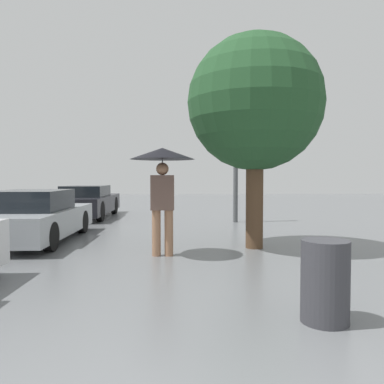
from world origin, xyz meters
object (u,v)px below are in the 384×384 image
Objects in this scene: tree at (255,104)px; street_lamp at (236,154)px; pedestrian at (162,169)px; trash_bin at (325,281)px; parked_car_farthest at (87,202)px; parked_car_middle at (35,217)px.

street_lamp is (0.27, 4.42, -0.76)m from tree.
trash_bin is at bearing -61.17° from pedestrian.
pedestrian reaches higher than trash_bin.
parked_car_farthest is 8.13m from tree.
trash_bin is at bearing -64.25° from parked_car_farthest.
parked_car_farthest reaches higher than trash_bin.
street_lamp is (2.14, 5.14, 0.58)m from pedestrian.
tree reaches higher than street_lamp.
tree reaches higher than pedestrian.
street_lamp reaches higher than trash_bin.
pedestrian is at bearing -112.58° from street_lamp.
tree is at bearing -50.90° from parked_car_farthest.
street_lamp is 8.58m from trash_bin.
pedestrian is 3.59m from parked_car_middle.
parked_car_middle is (-2.98, 1.68, -1.08)m from pedestrian.
parked_car_farthest is at bearing 162.72° from street_lamp.
tree is 1.09× the size of street_lamp.
parked_car_farthest is 5.66m from street_lamp.
pedestrian is 3.90m from trash_bin.
pedestrian is at bearing 118.83° from trash_bin.
street_lamp is at bearing 67.42° from pedestrian.
tree is at bearing 21.13° from pedestrian.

